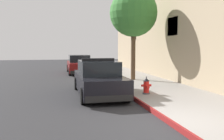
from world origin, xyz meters
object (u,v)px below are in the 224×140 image
Objects in this scene: street_tree at (133,13)px; fire_hydrant at (146,86)px; parked_car_silver_ahead at (79,65)px; police_cruiser at (98,79)px.

fire_hydrant is at bearing -100.66° from street_tree.
street_tree is (0.90, 4.78, 3.77)m from fire_hydrant.
parked_car_silver_ahead is 0.86× the size of street_tree.
street_tree is (2.82, 3.73, 3.54)m from police_cruiser.
police_cruiser is 2.21m from fire_hydrant.
parked_car_silver_ahead is at bearing 100.10° from fire_hydrant.
fire_hydrant is 6.16m from street_tree.
street_tree is (2.86, -6.18, 3.54)m from parked_car_silver_ahead.
police_cruiser is 9.91m from parked_car_silver_ahead.
street_tree reaches higher than fire_hydrant.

